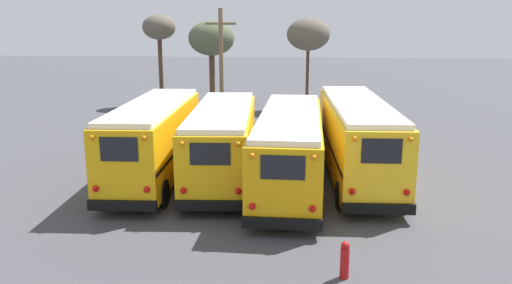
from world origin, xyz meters
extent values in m
plane|color=#424247|center=(0.00, 0.00, 0.00)|extent=(160.00, 160.00, 0.00)
cube|color=#EAAA0F|center=(-4.32, -0.24, 1.75)|extent=(2.62, 9.44, 2.76)
cube|color=white|center=(-4.32, -0.24, 3.23)|extent=(2.42, 9.06, 0.20)
cube|color=black|center=(-4.17, -4.97, 0.55)|extent=(2.38, 0.27, 0.36)
cube|color=black|center=(-4.17, -4.94, 2.51)|extent=(1.28, 0.07, 0.83)
sphere|color=red|center=(-5.04, -5.01, 1.13)|extent=(0.22, 0.22, 0.22)
sphere|color=orange|center=(-5.04, -5.01, 2.91)|extent=(0.18, 0.18, 0.18)
sphere|color=red|center=(-3.30, -4.95, 1.13)|extent=(0.22, 0.22, 0.22)
sphere|color=orange|center=(-3.30, -4.95, 2.91)|extent=(0.18, 0.18, 0.18)
cube|color=black|center=(-5.49, -0.28, 1.54)|extent=(0.31, 9.19, 0.14)
cube|color=black|center=(-3.15, -0.21, 1.54)|extent=(0.31, 9.19, 0.14)
cylinder|color=black|center=(-5.51, 3.11, 0.53)|extent=(0.31, 1.06, 1.05)
cylinder|color=black|center=(-3.34, 3.18, 0.53)|extent=(0.31, 1.06, 1.05)
cylinder|color=black|center=(-5.29, -3.66, 0.53)|extent=(0.31, 1.06, 1.05)
cylinder|color=black|center=(-3.13, -3.60, 0.53)|extent=(0.31, 1.06, 1.05)
cube|color=#EAAA0F|center=(-1.44, 0.15, 1.63)|extent=(3.02, 9.75, 2.55)
cube|color=white|center=(-1.44, 0.15, 3.01)|extent=(2.80, 9.35, 0.20)
cube|color=black|center=(-1.17, -4.70, 0.54)|extent=(2.54, 0.34, 0.36)
cube|color=black|center=(-1.17, -4.67, 2.33)|extent=(1.36, 0.11, 0.77)
sphere|color=red|center=(-2.10, -4.76, 1.06)|extent=(0.22, 0.22, 0.22)
sphere|color=orange|center=(-2.10, -4.76, 2.69)|extent=(0.18, 0.18, 0.18)
sphere|color=red|center=(-0.24, -4.65, 1.06)|extent=(0.22, 0.22, 0.22)
sphere|color=orange|center=(-0.24, -4.65, 2.69)|extent=(0.18, 0.18, 0.18)
cube|color=black|center=(-2.69, 0.08, 1.44)|extent=(0.55, 9.42, 0.14)
cube|color=black|center=(-0.19, 0.22, 1.44)|extent=(0.55, 9.42, 0.14)
cylinder|color=black|center=(-2.79, 3.59, 0.51)|extent=(0.34, 1.03, 1.02)
cylinder|color=black|center=(-0.48, 3.72, 0.51)|extent=(0.34, 1.03, 1.02)
cylinder|color=black|center=(-2.40, -3.42, 0.51)|extent=(0.34, 1.03, 1.02)
cylinder|color=black|center=(-0.08, -3.29, 0.51)|extent=(0.34, 1.03, 1.02)
cube|color=#E5A00C|center=(1.44, -0.73, 1.61)|extent=(2.79, 10.60, 2.55)
cube|color=white|center=(1.44, -0.73, 2.99)|extent=(2.58, 10.17, 0.20)
cube|color=black|center=(1.28, -6.03, 0.52)|extent=(2.53, 0.28, 0.36)
cube|color=black|center=(1.28, -6.01, 2.31)|extent=(1.36, 0.07, 0.76)
sphere|color=red|center=(0.35, -6.01, 1.04)|extent=(0.22, 0.22, 0.22)
sphere|color=orange|center=(0.35, -6.01, 2.67)|extent=(0.18, 0.18, 0.18)
sphere|color=red|center=(2.21, -6.07, 1.04)|extent=(0.22, 0.22, 0.22)
sphere|color=orange|center=(2.21, -6.07, 2.67)|extent=(0.18, 0.18, 0.18)
cube|color=black|center=(0.19, -0.69, 1.42)|extent=(0.33, 10.31, 0.14)
cube|color=black|center=(2.69, -0.76, 1.42)|extent=(0.33, 10.31, 0.14)
cylinder|color=black|center=(0.40, 3.27, 0.48)|extent=(0.31, 0.97, 0.96)
cylinder|color=black|center=(2.72, 3.20, 0.48)|extent=(0.31, 0.97, 0.96)
cylinder|color=black|center=(0.16, -4.66, 0.48)|extent=(0.31, 0.97, 0.96)
cylinder|color=black|center=(2.48, -4.73, 0.48)|extent=(0.31, 0.97, 0.96)
cube|color=yellow|center=(4.32, 0.82, 1.75)|extent=(2.69, 10.73, 2.79)
cube|color=white|center=(4.32, 0.82, 3.24)|extent=(2.49, 10.30, 0.20)
cube|color=black|center=(4.47, -4.55, 0.53)|extent=(2.45, 0.27, 0.36)
cube|color=black|center=(4.47, -4.53, 2.51)|extent=(1.32, 0.07, 0.84)
sphere|color=red|center=(3.57, -4.59, 1.12)|extent=(0.22, 0.22, 0.22)
sphere|color=orange|center=(3.57, -4.59, 2.92)|extent=(0.18, 0.18, 0.18)
sphere|color=red|center=(5.37, -4.54, 1.12)|extent=(0.22, 0.22, 0.22)
sphere|color=orange|center=(5.37, -4.54, 2.92)|extent=(0.18, 0.18, 0.18)
cube|color=black|center=(3.11, 0.79, 1.54)|extent=(0.32, 10.45, 0.14)
cube|color=black|center=(5.53, 0.85, 1.54)|extent=(0.32, 10.45, 0.14)
cylinder|color=black|center=(3.09, 4.82, 0.50)|extent=(0.31, 1.01, 1.00)
cylinder|color=black|center=(5.32, 4.88, 0.50)|extent=(0.31, 1.01, 1.00)
cylinder|color=black|center=(3.31, -3.24, 0.50)|extent=(0.31, 1.01, 1.00)
cylinder|color=black|center=(5.55, -3.18, 0.50)|extent=(0.31, 1.01, 1.00)
cylinder|color=brown|center=(-2.81, 9.28, 3.72)|extent=(0.25, 0.25, 7.44)
cube|color=brown|center=(-2.81, 9.28, 6.55)|extent=(1.80, 0.14, 0.14)
cylinder|color=#473323|center=(2.56, 18.34, 2.43)|extent=(0.24, 0.24, 4.86)
ellipsoid|color=#5B5447|center=(2.56, 18.34, 5.76)|extent=(3.28, 3.28, 2.46)
cylinder|color=#473323|center=(-9.24, 19.35, 2.78)|extent=(0.35, 0.35, 5.56)
ellipsoid|color=#5B5447|center=(-9.24, 19.35, 6.28)|extent=(2.62, 2.62, 1.97)
cylinder|color=#473323|center=(-4.73, 17.38, 2.26)|extent=(0.43, 0.43, 4.53)
ellipsoid|color=#4C563D|center=(-4.73, 17.38, 5.48)|extent=(3.46, 3.46, 2.59)
cylinder|color=#B21414|center=(2.99, -8.37, 0.42)|extent=(0.24, 0.24, 0.85)
sphere|color=#B21414|center=(2.99, -8.37, 0.92)|extent=(0.23, 0.23, 0.23)
camera|label=1|loc=(1.60, -20.53, 6.57)|focal=35.00mm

